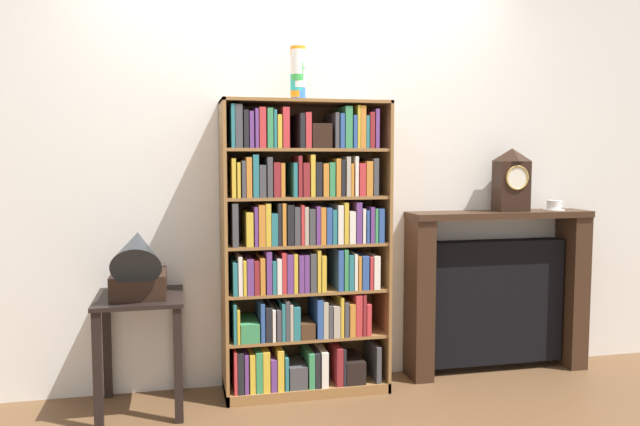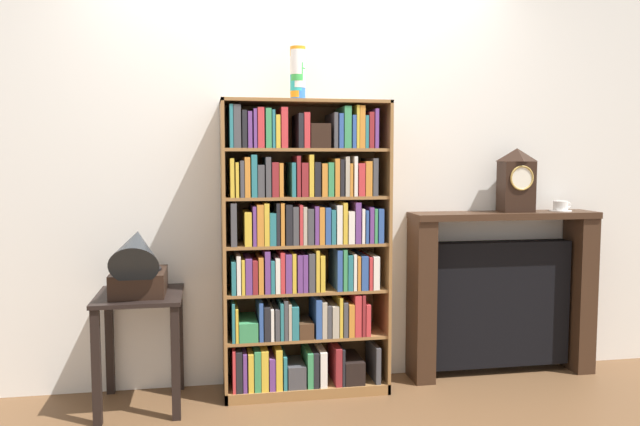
{
  "view_description": "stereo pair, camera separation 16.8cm",
  "coord_description": "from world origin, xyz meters",
  "px_view_note": "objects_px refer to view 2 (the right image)",
  "views": [
    {
      "loc": [
        -0.71,
        -3.43,
        1.37
      ],
      "look_at": [
        0.09,
        0.11,
        1.05
      ],
      "focal_mm": 35.35,
      "sensor_mm": 36.0,
      "label": 1
    },
    {
      "loc": [
        -0.55,
        -3.46,
        1.37
      ],
      "look_at": [
        0.09,
        0.11,
        1.05
      ],
      "focal_mm": 35.35,
      "sensor_mm": 36.0,
      "label": 2
    }
  ],
  "objects_px": {
    "bookshelf": "(303,252)",
    "gramophone": "(137,263)",
    "side_table_left": "(140,323)",
    "teacup_with_saucer": "(561,207)",
    "fireplace_mantel": "(501,295)",
    "cup_stack": "(298,74)",
    "mantel_clock": "(517,180)"
  },
  "relations": [
    {
      "from": "bookshelf",
      "to": "gramophone",
      "type": "bearing_deg",
      "value": -171.69
    },
    {
      "from": "side_table_left",
      "to": "teacup_with_saucer",
      "type": "xyz_separation_m",
      "value": [
        2.56,
        0.13,
        0.59
      ]
    },
    {
      "from": "bookshelf",
      "to": "fireplace_mantel",
      "type": "height_order",
      "value": "bookshelf"
    },
    {
      "from": "side_table_left",
      "to": "teacup_with_saucer",
      "type": "relative_size",
      "value": 4.47
    },
    {
      "from": "bookshelf",
      "to": "cup_stack",
      "type": "height_order",
      "value": "cup_stack"
    },
    {
      "from": "bookshelf",
      "to": "teacup_with_saucer",
      "type": "xyz_separation_m",
      "value": [
        1.65,
        0.06,
        0.24
      ]
    },
    {
      "from": "cup_stack",
      "to": "mantel_clock",
      "type": "xyz_separation_m",
      "value": [
        1.37,
        0.05,
        -0.61
      ]
    },
    {
      "from": "fireplace_mantel",
      "to": "bookshelf",
      "type": "bearing_deg",
      "value": -176.28
    },
    {
      "from": "fireplace_mantel",
      "to": "teacup_with_saucer",
      "type": "distance_m",
      "value": 0.67
    },
    {
      "from": "bookshelf",
      "to": "mantel_clock",
      "type": "height_order",
      "value": "bookshelf"
    },
    {
      "from": "mantel_clock",
      "to": "teacup_with_saucer",
      "type": "height_order",
      "value": "mantel_clock"
    },
    {
      "from": "bookshelf",
      "to": "fireplace_mantel",
      "type": "bearing_deg",
      "value": 3.72
    },
    {
      "from": "bookshelf",
      "to": "mantel_clock",
      "type": "distance_m",
      "value": 1.41
    },
    {
      "from": "fireplace_mantel",
      "to": "gramophone",
      "type": "bearing_deg",
      "value": -174.36
    },
    {
      "from": "cup_stack",
      "to": "gramophone",
      "type": "distance_m",
      "value": 1.37
    },
    {
      "from": "side_table_left",
      "to": "teacup_with_saucer",
      "type": "bearing_deg",
      "value": 2.88
    },
    {
      "from": "mantel_clock",
      "to": "fireplace_mantel",
      "type": "bearing_deg",
      "value": 161.84
    },
    {
      "from": "bookshelf",
      "to": "cup_stack",
      "type": "xyz_separation_m",
      "value": [
        -0.02,
        0.01,
        1.01
      ]
    },
    {
      "from": "cup_stack",
      "to": "side_table_left",
      "type": "bearing_deg",
      "value": -174.93
    },
    {
      "from": "fireplace_mantel",
      "to": "mantel_clock",
      "type": "bearing_deg",
      "value": -18.16
    },
    {
      "from": "bookshelf",
      "to": "gramophone",
      "type": "relative_size",
      "value": 3.54
    },
    {
      "from": "fireplace_mantel",
      "to": "side_table_left",
      "type": "bearing_deg",
      "value": -176.06
    },
    {
      "from": "gramophone",
      "to": "fireplace_mantel",
      "type": "relative_size",
      "value": 0.4
    },
    {
      "from": "side_table_left",
      "to": "gramophone",
      "type": "height_order",
      "value": "gramophone"
    },
    {
      "from": "gramophone",
      "to": "fireplace_mantel",
      "type": "height_order",
      "value": "gramophone"
    },
    {
      "from": "side_table_left",
      "to": "mantel_clock",
      "type": "relative_size",
      "value": 1.59
    },
    {
      "from": "cup_stack",
      "to": "side_table_left",
      "type": "xyz_separation_m",
      "value": [
        -0.89,
        -0.08,
        -1.37
      ]
    },
    {
      "from": "cup_stack",
      "to": "fireplace_mantel",
      "type": "height_order",
      "value": "cup_stack"
    },
    {
      "from": "gramophone",
      "to": "teacup_with_saucer",
      "type": "xyz_separation_m",
      "value": [
        2.56,
        0.19,
        0.25
      ]
    },
    {
      "from": "side_table_left",
      "to": "gramophone",
      "type": "relative_size",
      "value": 1.32
    },
    {
      "from": "teacup_with_saucer",
      "to": "fireplace_mantel",
      "type": "bearing_deg",
      "value": 176.72
    },
    {
      "from": "gramophone",
      "to": "teacup_with_saucer",
      "type": "relative_size",
      "value": 3.39
    }
  ]
}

